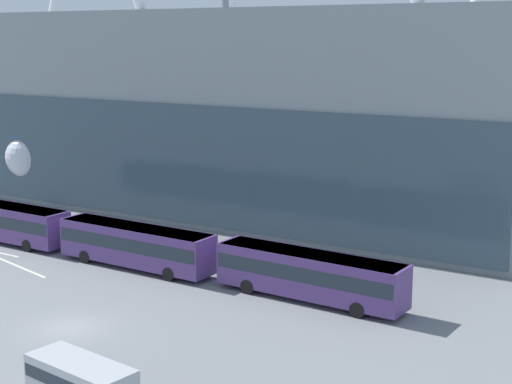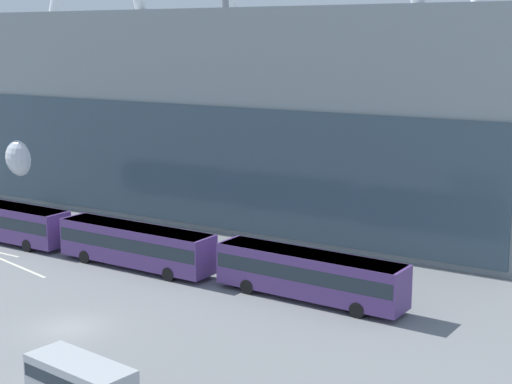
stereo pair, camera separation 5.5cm
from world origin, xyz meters
name	(u,v)px [view 1 (the left image)]	position (x,y,z in m)	size (l,w,h in m)	color
ground_plane	(68,328)	(0.00, 0.00, 0.00)	(440.00, 440.00, 0.00)	slate
airliner_at_gate_near	(170,138)	(-27.55, 45.07, 4.69)	(41.47, 43.68, 15.03)	silver
shuttle_bus_0	(4,220)	(-19.21, 11.76, 1.88)	(13.32, 2.82, 3.20)	#56387A
shuttle_bus_1	(136,244)	(-4.68, 11.69, 1.88)	(13.33, 2.86, 3.20)	#56387A
shuttle_bus_2	(310,273)	(9.86, 12.04, 1.88)	(13.37, 3.07, 3.20)	#56387A
service_van_foreground	(81,382)	(8.21, -7.28, 1.41)	(5.90, 2.86, 2.39)	#B2B7BC
floodlight_mast	(225,51)	(-7.82, 28.49, 15.82)	(2.30, 2.30, 26.90)	gray
lane_stripe_3	(12,264)	(-13.45, 7.46, 0.00)	(9.84, 0.25, 0.01)	silver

